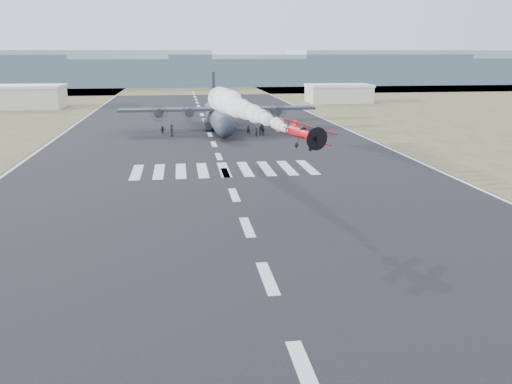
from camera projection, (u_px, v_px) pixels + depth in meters
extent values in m
plane|color=black|center=(305.00, 371.00, 27.84)|extent=(500.00, 500.00, 0.00)
cube|color=brown|center=(191.00, 88.00, 248.35)|extent=(500.00, 80.00, 0.00)
cube|color=#8197A4|center=(57.00, 68.00, 266.18)|extent=(150.00, 50.00, 17.00)
cube|color=#8197A4|center=(190.00, 72.00, 275.49)|extent=(150.00, 50.00, 13.00)
cube|color=#8197A4|center=(314.00, 69.00, 284.05)|extent=(150.00, 50.00, 15.00)
cube|color=#8197A4|center=(431.00, 67.00, 292.61)|extent=(150.00, 50.00, 17.00)
cube|color=#ADA99A|center=(21.00, 98.00, 159.06)|extent=(24.00, 14.00, 6.00)
cube|color=silver|center=(19.00, 86.00, 158.24)|extent=(24.50, 14.50, 0.80)
cube|color=#ADA99A|center=(339.00, 94.00, 177.24)|extent=(20.00, 12.00, 5.20)
cube|color=silver|center=(339.00, 85.00, 176.51)|extent=(20.50, 12.50, 0.80)
cylinder|color=red|center=(303.00, 134.00, 51.21)|extent=(1.51, 4.93, 0.87)
sphere|color=black|center=(303.00, 130.00, 51.30)|extent=(0.68, 0.68, 0.68)
cylinder|color=black|center=(312.00, 137.00, 49.03)|extent=(1.04, 0.71, 0.97)
cylinder|color=black|center=(314.00, 138.00, 48.72)|extent=(2.12, 0.31, 2.14)
cube|color=red|center=(305.00, 138.00, 50.93)|extent=(5.68, 1.70, 1.80)
cube|color=red|center=(306.00, 126.00, 50.37)|extent=(5.87, 1.73, 1.86)
cube|color=red|center=(295.00, 126.00, 53.17)|extent=(0.21, 0.88, 0.97)
cube|color=red|center=(295.00, 131.00, 53.29)|extent=(2.02, 0.93, 0.08)
cylinder|color=black|center=(298.00, 148.00, 50.57)|extent=(0.17, 0.44, 0.43)
cylinder|color=black|center=(314.00, 147.00, 50.98)|extent=(0.17, 0.44, 0.43)
sphere|color=white|center=(295.00, 130.00, 53.47)|extent=(0.68, 0.68, 0.68)
sphere|color=white|center=(287.00, 127.00, 55.64)|extent=(0.89, 0.89, 0.89)
sphere|color=white|center=(280.00, 124.00, 57.81)|extent=(1.09, 1.09, 1.09)
sphere|color=white|center=(273.00, 121.00, 59.98)|extent=(1.30, 1.30, 1.30)
sphere|color=white|center=(267.00, 118.00, 62.14)|extent=(1.51, 1.51, 1.51)
sphere|color=white|center=(262.00, 116.00, 64.31)|extent=(1.72, 1.72, 1.72)
sphere|color=white|center=(256.00, 114.00, 66.48)|extent=(1.92, 1.92, 1.92)
sphere|color=white|center=(251.00, 111.00, 68.65)|extent=(2.13, 2.13, 2.13)
sphere|color=white|center=(247.00, 109.00, 70.82)|extent=(2.34, 2.34, 2.34)
sphere|color=white|center=(242.00, 108.00, 72.98)|extent=(2.55, 2.55, 2.55)
sphere|color=white|center=(238.00, 106.00, 75.15)|extent=(2.75, 2.75, 2.75)
sphere|color=white|center=(234.00, 104.00, 77.32)|extent=(2.96, 2.96, 2.96)
sphere|color=white|center=(231.00, 102.00, 79.49)|extent=(3.17, 3.17, 3.17)
sphere|color=white|center=(227.00, 101.00, 81.66)|extent=(3.38, 3.38, 3.38)
sphere|color=white|center=(224.00, 99.00, 83.82)|extent=(3.58, 3.58, 3.58)
sphere|color=white|center=(221.00, 98.00, 85.99)|extent=(3.79, 3.79, 3.79)
cylinder|color=#222C34|center=(218.00, 118.00, 113.80)|extent=(4.56, 28.44, 4.05)
sphere|color=#222C34|center=(225.00, 126.00, 100.23)|extent=(4.05, 4.05, 4.05)
cone|color=#222C34|center=(213.00, 111.00, 127.37)|extent=(4.16, 6.15, 4.05)
cube|color=#222C34|center=(218.00, 109.00, 112.35)|extent=(40.61, 4.97, 0.51)
cylinder|color=#222C34|center=(159.00, 113.00, 110.14)|extent=(1.89, 3.88, 1.82)
cylinder|color=#3F3F44|center=(159.00, 114.00, 108.20)|extent=(3.45, 0.11, 3.45)
cylinder|color=#222C34|center=(189.00, 112.00, 111.06)|extent=(1.89, 3.88, 1.82)
cylinder|color=#3F3F44|center=(189.00, 113.00, 109.12)|extent=(3.45, 0.11, 3.45)
cylinder|color=#222C34|center=(248.00, 111.00, 112.92)|extent=(1.89, 3.88, 1.82)
cylinder|color=#3F3F44|center=(249.00, 112.00, 110.98)|extent=(3.45, 0.11, 3.45)
cylinder|color=#222C34|center=(276.00, 111.00, 113.84)|extent=(1.89, 3.88, 1.82)
cylinder|color=#3F3F44|center=(278.00, 112.00, 111.91)|extent=(3.45, 0.11, 3.45)
cube|color=#222C34|center=(213.00, 89.00, 124.16)|extent=(0.69, 4.57, 8.11)
cube|color=#222C34|center=(213.00, 108.00, 125.71)|extent=(14.24, 3.29, 0.35)
cube|color=#222C34|center=(207.00, 124.00, 114.81)|extent=(1.32, 6.10, 1.62)
cylinder|color=black|center=(207.00, 127.00, 114.95)|extent=(0.53, 1.12, 1.11)
cube|color=#222C34|center=(228.00, 124.00, 115.49)|extent=(1.32, 6.10, 1.62)
cylinder|color=black|center=(228.00, 127.00, 115.63)|extent=(0.53, 1.12, 1.11)
cylinder|color=black|center=(223.00, 136.00, 103.68)|extent=(0.42, 0.92, 0.91)
imported|color=black|center=(312.00, 133.00, 105.67)|extent=(5.53, 3.14, 1.45)
imported|color=black|center=(248.00, 130.00, 108.58)|extent=(0.68, 0.57, 1.80)
imported|color=black|center=(172.00, 129.00, 108.94)|extent=(0.84, 1.05, 1.87)
imported|color=black|center=(260.00, 131.00, 107.10)|extent=(0.98, 1.32, 1.86)
imported|color=black|center=(263.00, 131.00, 107.69)|extent=(0.99, 0.96, 1.56)
imported|color=black|center=(172.00, 132.00, 105.68)|extent=(0.56, 0.85, 1.66)
imported|color=black|center=(163.00, 130.00, 108.74)|extent=(1.47, 1.35, 1.62)
imported|color=black|center=(257.00, 132.00, 105.58)|extent=(0.62, 0.70, 1.67)
imported|color=black|center=(262.00, 127.00, 112.66)|extent=(0.91, 0.65, 1.73)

